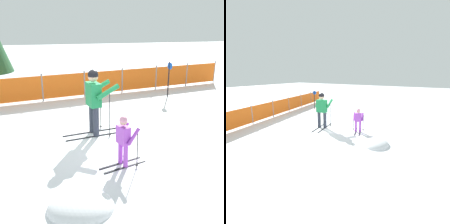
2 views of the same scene
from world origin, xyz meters
The scene contains 6 objects.
ground_plane centered at (0.00, 0.00, 0.00)m, with size 60.00×60.00×0.00m, color white.
skier_adult centered at (-0.04, 0.21, 1.08)m, with size 1.73×0.86×1.79m.
skier_child centered at (0.29, -1.64, 0.66)m, with size 1.08×0.62×1.13m.
safety_fence centered at (0.97, 4.36, 0.54)m, with size 11.60×2.41×1.08m.
trail_marker centered at (3.46, 3.49, 0.88)m, with size 0.10×0.27×1.42m.
snow_mound centered at (-0.76, -2.91, 0.00)m, with size 1.14×0.97×0.46m, color white.
Camera 1 is at (-1.08, -6.89, 3.01)m, focal length 45.00 mm.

